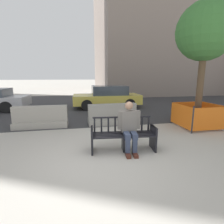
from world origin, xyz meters
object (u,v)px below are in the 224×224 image
Objects in this scene: jersey_barrier_centre at (112,116)px; construction_fence at (197,115)px; street_tree at (205,32)px; street_bench at (123,136)px; jersey_barrier_left at (41,119)px; seated_person at (129,126)px; car_taxi_near at (107,97)px.

construction_fence is (3.15, -1.09, 0.14)m from jersey_barrier_centre.
street_tree is at bearing -19.12° from jersey_barrier_centre.
street_bench is 3.75m from construction_fence.
jersey_barrier_centre is 2.82m from jersey_barrier_left.
jersey_barrier_centre is 1.01× the size of jersey_barrier_left.
street_bench is 4.85m from street_tree.
seated_person is (0.15, -0.07, 0.29)m from street_bench.
street_tree is at bearing 26.72° from seated_person.
jersey_barrier_centre is at bearing 87.68° from seated_person.
street_tree reaches higher than jersey_barrier_left.
car_taxi_near is at bearing 49.34° from jersey_barrier_left.
street_tree reaches higher than jersey_barrier_centre.
street_bench is 0.86× the size of jersey_barrier_left.
seated_person is at bearing -153.28° from construction_fence.
jersey_barrier_left is 6.08m from construction_fence.
seated_person is 0.65× the size of jersey_barrier_centre.
jersey_barrier_left is at bearing 169.10° from construction_fence.
jersey_barrier_centre and jersey_barrier_left have the same top height.
seated_person reaches higher than construction_fence.
seated_person is at bearing -92.32° from jersey_barrier_centre.
seated_person reaches higher than jersey_barrier_left.
street_bench is 0.34m from seated_person.
street_bench is at bearing -155.26° from construction_fence.
construction_fence reaches higher than jersey_barrier_centre.
car_taxi_near is (0.58, 6.62, 0.00)m from seated_person.
jersey_barrier_centre is (0.11, 2.73, -0.35)m from seated_person.
construction_fence is 5.66m from car_taxi_near.
street_tree is at bearing -10.90° from jersey_barrier_left.
seated_person is 3.65m from construction_fence.
jersey_barrier_left is at bearing 134.21° from seated_person.
jersey_barrier_centre is 0.49× the size of car_taxi_near.
street_bench reaches higher than jersey_barrier_centre.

